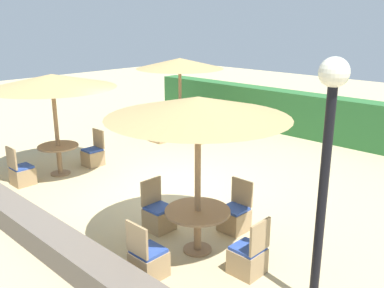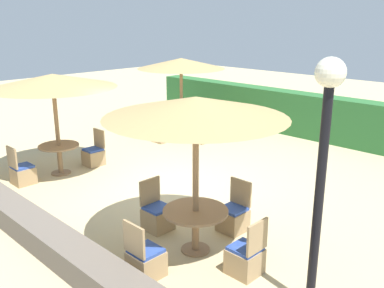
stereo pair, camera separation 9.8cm
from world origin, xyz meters
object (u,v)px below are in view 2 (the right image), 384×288
at_px(parasol_front_right, 196,108).
at_px(parasol_front_left, 53,81).
at_px(parasol_back_left, 181,64).
at_px(patio_chair_front_left_south, 22,173).
at_px(patio_chair_back_left_north, 203,123).
at_px(patio_chair_front_right_east, 246,258).
at_px(patio_chair_front_left_north, 94,155).
at_px(lamp_post, 324,139).
at_px(patio_chair_back_left_south, 161,134).
at_px(patio_chair_back_left_east, 202,134).
at_px(patio_chair_front_right_west, 157,216).
at_px(round_table_back_left, 181,121).
at_px(round_table_front_right, 196,219).
at_px(patio_chair_front_right_south, 145,261).
at_px(patio_chair_front_right_north, 233,217).
at_px(round_table_front_left, 59,152).

bearing_deg(parasol_front_right, parasol_front_left, 176.85).
xyz_separation_m(parasol_back_left, patio_chair_front_left_south, (0.35, -5.50, -2.10)).
height_order(patio_chair_back_left_north, patio_chair_front_right_east, same).
bearing_deg(patio_chair_front_left_north, lamp_post, 170.47).
relative_size(patio_chair_back_left_south, patio_chair_back_left_east, 1.00).
distance_m(lamp_post, parasol_front_right, 2.10).
height_order(patio_chair_back_left_south, patio_chair_front_right_west, same).
height_order(patio_chair_back_left_east, parasol_front_left, parasol_front_left).
xyz_separation_m(parasol_back_left, patio_chair_back_left_south, (-0.01, -0.89, -2.10)).
bearing_deg(parasol_front_right, parasol_back_left, 137.82).
xyz_separation_m(patio_chair_front_left_south, patio_chair_front_left_north, (0.03, 1.92, 0.00)).
bearing_deg(parasol_front_right, round_table_back_left, 137.82).
height_order(patio_chair_front_left_south, patio_chair_front_left_north, same).
height_order(patio_chair_front_left_south, patio_chair_front_right_west, same).
distance_m(patio_chair_front_left_north, round_table_front_right, 5.08).
bearing_deg(patio_chair_front_right_east, patio_chair_front_right_south, 137.19).
bearing_deg(round_table_front_right, lamp_post, 1.25).
height_order(parasol_back_left, round_table_front_right, parasol_back_left).
distance_m(patio_chair_front_right_west, patio_chair_front_right_north, 1.39).
distance_m(parasol_back_left, round_table_front_right, 7.36).
xyz_separation_m(patio_chair_front_right_south, patio_chair_front_right_west, (-1.02, 1.11, 0.00)).
xyz_separation_m(round_table_front_left, round_table_front_right, (4.95, -0.27, 0.01)).
distance_m(lamp_post, patio_chair_back_left_north, 9.59).
bearing_deg(patio_chair_back_left_east, round_table_front_left, 172.34).
bearing_deg(patio_chair_back_left_east, patio_chair_front_right_east, -131.41).
xyz_separation_m(patio_chair_back_left_north, patio_chair_front_left_south, (0.34, -6.49, 0.00)).
relative_size(patio_chair_front_right_east, patio_chair_front_right_west, 1.00).
bearing_deg(patio_chair_front_right_north, patio_chair_front_right_south, 89.71).
height_order(patio_chair_back_left_north, round_table_front_right, patio_chair_back_left_north).
xyz_separation_m(patio_chair_back_left_east, parasol_front_left, (-0.61, -4.50, 2.05)).
relative_size(patio_chair_back_left_north, patio_chair_front_right_east, 1.00).
bearing_deg(lamp_post, patio_chair_front_left_north, 170.47).
height_order(patio_chair_back_left_east, patio_chair_front_right_south, same).
bearing_deg(parasol_front_right, lamp_post, 1.25).
bearing_deg(patio_chair_back_left_east, lamp_post, -126.23).
xyz_separation_m(patio_chair_front_left_south, parasol_front_right, (4.94, 0.70, 2.17)).
height_order(round_table_front_right, patio_chair_front_right_west, patio_chair_front_right_west).
relative_size(round_table_front_right, patio_chair_front_right_east, 1.16).
xyz_separation_m(lamp_post, parasol_front_left, (-7.05, 0.23, -0.04)).
bearing_deg(round_table_front_left, patio_chair_front_right_east, -2.18).
bearing_deg(patio_chair_back_left_east, patio_chair_back_left_south, 131.96).
bearing_deg(lamp_post, round_table_back_left, 147.28).
relative_size(round_table_back_left, patio_chair_front_right_west, 1.01).
xyz_separation_m(parasol_front_left, patio_chair_front_right_west, (3.92, -0.22, -2.05)).
relative_size(patio_chair_front_right_south, patio_chair_front_right_north, 1.00).
bearing_deg(parasol_back_left, patio_chair_back_left_south, -90.63).
xyz_separation_m(round_table_back_left, patio_chair_front_left_north, (0.38, -3.57, -0.26)).
bearing_deg(patio_chair_front_left_south, parasol_front_right, 8.04).
bearing_deg(patio_chair_front_right_north, lamp_post, 155.76).
relative_size(patio_chair_back_left_south, round_table_front_left, 0.95).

